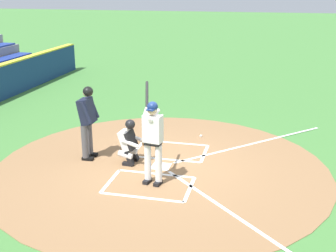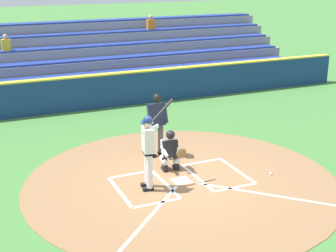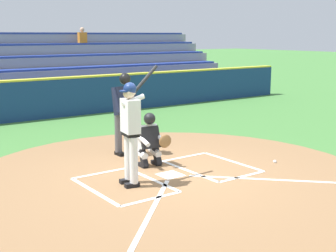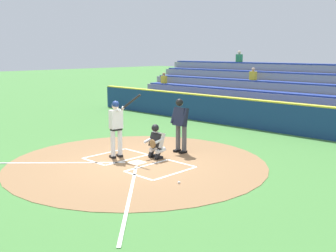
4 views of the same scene
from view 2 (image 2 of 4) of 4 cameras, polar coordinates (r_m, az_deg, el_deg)
ground_plane at (r=12.61m, az=1.57°, el=-6.43°), size 120.00×120.00×0.00m
dirt_circle at (r=12.60m, az=1.57°, el=-6.40°), size 8.00×8.00×0.01m
home_plate_and_chalk at (r=11.89m, az=3.39°, el=-7.97°), size 7.93×4.91×0.01m
batter at (r=11.81m, az=-2.29°, el=-2.40°), size 1.02×0.60×2.13m
catcher at (r=13.05m, az=0.31°, el=-2.74°), size 0.59×0.64×1.13m
plate_umpire at (r=13.87m, az=-1.34°, el=0.67°), size 0.58×0.41×1.86m
baseball at (r=13.22m, az=11.86°, el=-5.46°), size 0.07×0.07×0.07m
backstop_wall at (r=19.08m, az=-8.04°, el=4.04°), size 22.00×0.36×1.31m
bleacher_stand at (r=22.64m, az=-10.78°, el=7.03°), size 20.00×5.10×3.45m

